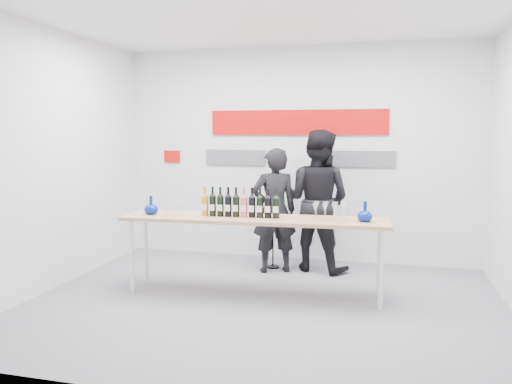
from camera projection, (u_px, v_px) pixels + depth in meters
ground at (264, 304)px, 5.30m from camera, size 5.00×5.00×0.00m
back_wall at (297, 155)px, 7.05m from camera, size 5.00×0.04×3.00m
signage at (293, 133)px, 7.00m from camera, size 3.38×0.02×0.79m
tasting_table at (254, 223)px, 5.50m from camera, size 2.96×0.74×0.88m
wine_bottles at (240, 202)px, 5.51m from camera, size 0.89×0.12×0.33m
decanter_left at (151, 205)px, 5.69m from camera, size 0.16×0.16×0.21m
decanter_right at (365, 211)px, 5.22m from camera, size 0.16×0.16×0.21m
glasses_left at (174, 207)px, 5.66m from camera, size 0.17×0.23×0.18m
glasses_right at (330, 211)px, 5.31m from camera, size 0.37×0.24×0.18m
presenter_left at (274, 210)px, 6.44m from camera, size 0.70×0.60×1.62m
presenter_right at (317, 201)px, 6.52m from camera, size 1.07×0.94×1.85m
mic_stand at (273, 233)px, 6.66m from camera, size 0.18×0.18×1.55m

